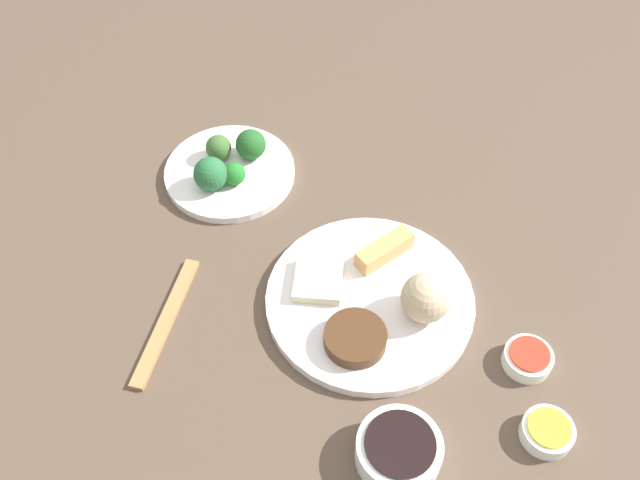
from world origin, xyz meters
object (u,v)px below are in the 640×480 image
Objects in this scene: broccoli_plate at (230,172)px; sauce_ramekin_hot_mustard at (547,432)px; soy_sauce_bowl at (399,451)px; sauce_ramekin_sweet_and_sour at (528,359)px; chopsticks_pair at (166,321)px; main_plate at (370,300)px.

broccoli_plate is 0.63m from sauce_ramekin_hot_mustard.
broccoli_plate is 0.54m from soy_sauce_bowl.
chopsticks_pair is (-0.22, 0.45, -0.01)m from sauce_ramekin_sweet_and_sour.
soy_sauce_bowl is (-0.17, -0.15, 0.01)m from main_plate.
main_plate is 0.29m from sauce_ramekin_hot_mustard.
broccoli_plate is 3.27× the size of sauce_ramekin_hot_mustard.
broccoli_plate is 3.27× the size of sauce_ramekin_sweet_and_sour.
broccoli_plate is 1.00× the size of chopsticks_pair.
sauce_ramekin_hot_mustard reaches higher than broccoli_plate.
broccoli_plate is at bearing 60.77° from soy_sauce_bowl.
sauce_ramekin_sweet_and_sour is 0.10m from sauce_ramekin_hot_mustard.
sauce_ramekin_hot_mustard reaches higher than main_plate.
broccoli_plate is 2.04× the size of soy_sauce_bowl.
soy_sauce_bowl reaches higher than main_plate.
chopsticks_pair is at bearing 105.35° from sauce_ramekin_hot_mustard.
broccoli_plate is 0.30m from chopsticks_pair.
sauce_ramekin_sweet_and_sour is at bearing -95.61° from broccoli_plate.
soy_sauce_bowl is 0.19m from sauce_ramekin_hot_mustard.
broccoli_plate is at bearing 74.65° from main_plate.
sauce_ramekin_sweet_and_sour is 0.31× the size of chopsticks_pair.
soy_sauce_bowl reaches higher than chopsticks_pair.
main_plate is at bearing -49.73° from chopsticks_pair.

